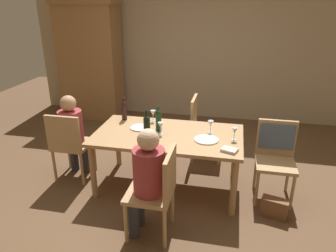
% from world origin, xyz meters
% --- Properties ---
extents(ground_plane, '(10.00, 10.00, 0.00)m').
position_xyz_m(ground_plane, '(0.00, 0.00, 0.00)').
color(ground_plane, brown).
extents(rear_room_partition, '(6.40, 0.12, 2.70)m').
position_xyz_m(rear_room_partition, '(0.00, 2.68, 1.35)').
color(rear_room_partition, tan).
rests_on(rear_room_partition, ground_plane).
extents(armoire_cabinet, '(1.18, 0.62, 2.18)m').
position_xyz_m(armoire_cabinet, '(-1.97, 2.23, 1.10)').
color(armoire_cabinet, olive).
rests_on(armoire_cabinet, ground_plane).
extents(dining_table, '(1.75, 0.97, 0.72)m').
position_xyz_m(dining_table, '(0.00, 0.00, 0.64)').
color(dining_table, '#A87F51').
rests_on(dining_table, ground_plane).
extents(chair_near, '(0.44, 0.44, 0.92)m').
position_xyz_m(chair_near, '(0.09, -0.86, 0.53)').
color(chair_near, tan).
rests_on(chair_near, ground_plane).
extents(chair_left_end, '(0.44, 0.44, 0.92)m').
position_xyz_m(chair_left_end, '(-1.25, -0.09, 0.53)').
color(chair_left_end, tan).
rests_on(chair_left_end, ground_plane).
extents(chair_far_right, '(0.44, 0.44, 0.92)m').
position_xyz_m(chair_far_right, '(0.31, 0.86, 0.53)').
color(chair_far_right, tan).
rests_on(chair_far_right, ground_plane).
extents(chair_right_end, '(0.44, 0.46, 0.92)m').
position_xyz_m(chair_right_end, '(1.25, 0.12, 0.59)').
color(chair_right_end, tan).
rests_on(chair_right_end, ground_plane).
extents(person_woman_host, '(0.35, 0.31, 1.14)m').
position_xyz_m(person_woman_host, '(-0.03, -0.86, 0.66)').
color(person_woman_host, '#33333D').
rests_on(person_woman_host, ground_plane).
extents(person_man_bearded, '(0.30, 0.34, 1.11)m').
position_xyz_m(person_man_bearded, '(-1.25, 0.03, 0.65)').
color(person_man_bearded, '#33333D').
rests_on(person_man_bearded, ground_plane).
extents(wine_bottle_tall_green, '(0.07, 0.07, 0.31)m').
position_xyz_m(wine_bottle_tall_green, '(-0.66, 0.34, 0.86)').
color(wine_bottle_tall_green, black).
rests_on(wine_bottle_tall_green, dining_table).
extents(wine_bottle_dark_red, '(0.07, 0.07, 0.31)m').
position_xyz_m(wine_bottle_dark_red, '(-0.13, 0.08, 0.86)').
color(wine_bottle_dark_red, '#19381E').
rests_on(wine_bottle_dark_red, dining_table).
extents(wine_bottle_short_olive, '(0.08, 0.08, 0.36)m').
position_xyz_m(wine_bottle_short_olive, '(-0.20, -0.22, 0.88)').
color(wine_bottle_short_olive, black).
rests_on(wine_bottle_short_olive, dining_table).
extents(wine_glass_near_left, '(0.07, 0.07, 0.15)m').
position_xyz_m(wine_glass_near_left, '(-0.27, 0.36, 0.83)').
color(wine_glass_near_left, silver).
rests_on(wine_glass_near_left, dining_table).
extents(wine_glass_centre, '(0.07, 0.07, 0.15)m').
position_xyz_m(wine_glass_centre, '(0.77, -0.01, 0.83)').
color(wine_glass_centre, silver).
rests_on(wine_glass_centre, dining_table).
extents(wine_glass_near_right, '(0.07, 0.07, 0.15)m').
position_xyz_m(wine_glass_near_right, '(0.49, 0.15, 0.83)').
color(wine_glass_near_right, silver).
rests_on(wine_glass_near_right, dining_table).
extents(wine_glass_far, '(0.07, 0.07, 0.15)m').
position_xyz_m(wine_glass_far, '(-0.08, -0.03, 0.83)').
color(wine_glass_far, silver).
rests_on(wine_glass_far, dining_table).
extents(dinner_plate_host, '(0.28, 0.28, 0.01)m').
position_xyz_m(dinner_plate_host, '(0.46, -0.09, 0.73)').
color(dinner_plate_host, silver).
rests_on(dinner_plate_host, dining_table).
extents(dinner_plate_guest_left, '(0.24, 0.24, 0.01)m').
position_xyz_m(dinner_plate_guest_left, '(-0.37, 0.10, 0.73)').
color(dinner_plate_guest_left, white).
rests_on(dinner_plate_guest_left, dining_table).
extents(folded_napkin, '(0.19, 0.17, 0.03)m').
position_xyz_m(folded_napkin, '(0.73, -0.31, 0.74)').
color(folded_napkin, beige).
rests_on(folded_napkin, dining_table).
extents(handbag, '(0.30, 0.19, 0.22)m').
position_xyz_m(handbag, '(1.25, -0.35, 0.11)').
color(handbag, brown).
rests_on(handbag, ground_plane).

